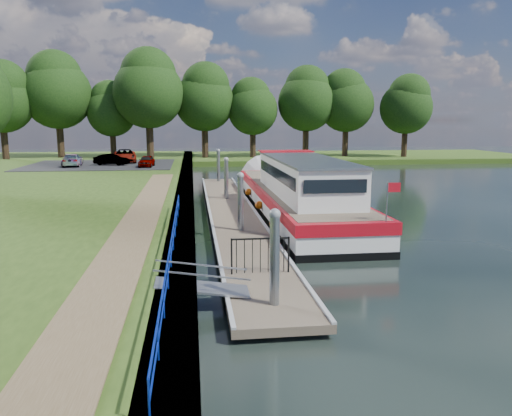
{
  "coord_description": "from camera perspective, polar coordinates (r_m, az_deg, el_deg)",
  "views": [
    {
      "loc": [
        -2.06,
        -12.75,
        5.15
      ],
      "look_at": [
        0.65,
        8.33,
        1.4
      ],
      "focal_mm": 35.0,
      "sensor_mm": 36.0,
      "label": 1
    }
  ],
  "objects": [
    {
      "name": "pontoon",
      "position": [
        26.31,
        -2.71,
        -0.89
      ],
      "size": [
        2.5,
        30.0,
        0.56
      ],
      "color": "brown",
      "rests_on": "ground"
    },
    {
      "name": "gate_panel",
      "position": [
        15.61,
        0.49,
        -4.85
      ],
      "size": [
        1.85,
        0.05,
        1.15
      ],
      "color": "black",
      "rests_on": "ground"
    },
    {
      "name": "blue_fence",
      "position": [
        16.23,
        -9.58,
        -3.82
      ],
      "size": [
        0.04,
        18.04,
        0.72
      ],
      "color": "#0C2DBF",
      "rests_on": "riverbank"
    },
    {
      "name": "car_d",
      "position": [
        53.59,
        -14.76,
        5.78
      ],
      "size": [
        2.84,
        5.08,
        1.34
      ],
      "primitive_type": "imported",
      "rotation": [
        0.0,
        0.0,
        0.13
      ],
      "color": "#999999",
      "rests_on": "carpark"
    },
    {
      "name": "bank_edge",
      "position": [
        28.16,
        -8.22,
        0.16
      ],
      "size": [
        1.1,
        90.0,
        0.78
      ],
      "primitive_type": "cube",
      "color": "#473D2D",
      "rests_on": "ground"
    },
    {
      "name": "car_c",
      "position": [
        50.62,
        -20.25,
        5.17
      ],
      "size": [
        2.01,
        4.17,
        1.17
      ],
      "primitive_type": "imported",
      "rotation": [
        0.0,
        0.0,
        3.23
      ],
      "color": "#999999",
      "rests_on": "carpark"
    },
    {
      "name": "ground",
      "position": [
        13.9,
        1.75,
        -11.74
      ],
      "size": [
        160.0,
        160.0,
        0.0
      ],
      "primitive_type": "plane",
      "color": "black",
      "rests_on": "ground"
    },
    {
      "name": "barge",
      "position": [
        28.47,
        4.2,
        1.78
      ],
      "size": [
        4.36,
        21.15,
        4.78
      ],
      "color": "black",
      "rests_on": "ground"
    },
    {
      "name": "horizon_trees",
      "position": [
        61.5,
        -7.07,
        12.54
      ],
      "size": [
        54.38,
        10.03,
        12.87
      ],
      "color": "#332316",
      "rests_on": "ground"
    },
    {
      "name": "gangway",
      "position": [
        14.0,
        -6.16,
        -8.91
      ],
      "size": [
        2.58,
        1.0,
        0.92
      ],
      "color": "#A5A8AD",
      "rests_on": "ground"
    },
    {
      "name": "car_a",
      "position": [
        48.17,
        -12.39,
        5.27
      ],
      "size": [
        1.49,
        3.2,
        1.06
      ],
      "primitive_type": "imported",
      "rotation": [
        0.0,
        0.0,
        -0.08
      ],
      "color": "#999999",
      "rests_on": "carpark"
    },
    {
      "name": "footpath",
      "position": [
        21.33,
        -13.48,
        -2.04
      ],
      "size": [
        1.6,
        40.0,
        0.05
      ],
      "primitive_type": "cube",
      "color": "brown",
      "rests_on": "riverbank"
    },
    {
      "name": "carpark",
      "position": [
        51.71,
        -17.32,
        4.74
      ],
      "size": [
        14.0,
        12.0,
        0.06
      ],
      "primitive_type": "cube",
      "color": "black",
      "rests_on": "riverbank"
    },
    {
      "name": "mooring_piles",
      "position": [
        26.12,
        -2.73,
        1.47
      ],
      "size": [
        0.3,
        27.3,
        3.55
      ],
      "color": "gray",
      "rests_on": "ground"
    },
    {
      "name": "far_bank",
      "position": [
        66.44,
        4.94,
        5.78
      ],
      "size": [
        60.0,
        18.0,
        0.6
      ],
      "primitive_type": "cube",
      "color": "#2B4513",
      "rests_on": "ground"
    },
    {
      "name": "car_b",
      "position": [
        50.61,
        -16.2,
        5.34
      ],
      "size": [
        3.49,
        2.0,
        1.09
      ],
      "primitive_type": "imported",
      "rotation": [
        0.0,
        0.0,
        1.3
      ],
      "color": "#999999",
      "rests_on": "carpark"
    }
  ]
}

